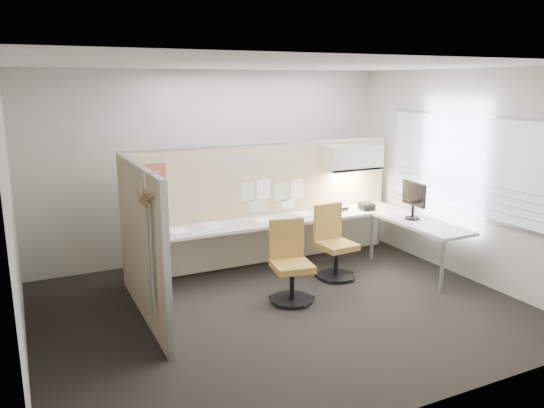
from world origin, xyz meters
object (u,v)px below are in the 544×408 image
chair_left (290,264)px  chair_right (333,244)px  monitor (414,198)px  phone (366,206)px  desk (304,227)px

chair_left → chair_right: chair_right is taller
chair_right → monitor: bearing=-13.8°
phone → desk: bearing=-178.1°
desk → chair_left: (-0.72, -0.94, -0.14)m
monitor → chair_left: bearing=101.1°
chair_right → phone: chair_right is taller
desk → chair_left: chair_left is taller
desk → monitor: 1.59m
chair_left → desk: bearing=61.3°
desk → monitor: bearing=-26.6°
chair_right → phone: size_ratio=4.65×
desk → chair_right: size_ratio=4.06×
desk → chair_left: 1.19m
chair_left → phone: bearing=37.2°
desk → monitor: size_ratio=7.61×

